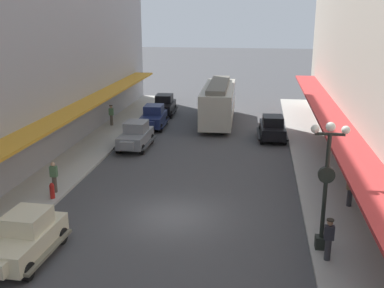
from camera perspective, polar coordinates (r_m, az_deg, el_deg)
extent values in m
plane|color=#424244|center=(21.81, -2.33, -8.93)|extent=(200.00, 200.00, 0.00)
cube|color=#A8A59E|center=(24.23, -20.19, -7.13)|extent=(3.00, 60.00, 0.15)
cube|color=#A8A59E|center=(21.78, 17.74, -9.57)|extent=(3.00, 60.00, 0.15)
cube|color=orange|center=(23.57, -22.16, -0.43)|extent=(1.80, 54.00, 0.16)
cube|color=#BF3333|center=(20.83, 20.05, -2.30)|extent=(1.80, 54.00, 0.16)
cube|color=slate|center=(32.23, -6.99, 0.76)|extent=(1.71, 3.91, 0.80)
cube|color=slate|center=(32.27, -6.92, 2.16)|extent=(1.45, 1.70, 0.70)
cube|color=#8C9EA8|center=(32.27, -6.92, 2.16)|extent=(1.37, 1.67, 0.42)
cube|color=slate|center=(30.25, -8.06, -0.21)|extent=(0.94, 0.36, 0.52)
cube|color=#393A3D|center=(32.08, -5.33, 0.14)|extent=(0.25, 3.51, 0.12)
cube|color=#393A3D|center=(32.58, -8.58, 0.28)|extent=(0.25, 3.51, 0.12)
cylinder|color=black|center=(30.87, -6.19, -0.68)|extent=(0.22, 0.68, 0.68)
cylinder|color=black|center=(31.31, -9.05, -0.55)|extent=(0.22, 0.68, 0.68)
cylinder|color=black|center=(33.41, -5.01, 0.66)|extent=(0.22, 0.68, 0.68)
cylinder|color=black|center=(33.82, -7.68, 0.77)|extent=(0.22, 0.68, 0.68)
cube|color=#19234C|center=(37.71, -4.78, 3.10)|extent=(1.88, 3.97, 0.80)
cube|color=#19234C|center=(37.78, -4.74, 4.29)|extent=(1.52, 1.76, 0.70)
cube|color=#8C9EA8|center=(37.78, -4.74, 4.29)|extent=(1.44, 1.73, 0.42)
cube|color=#19234C|center=(35.66, -5.40, 2.40)|extent=(0.95, 0.40, 0.52)
cube|color=black|center=(37.62, -3.35, 2.59)|extent=(0.40, 3.52, 0.12)
cube|color=black|center=(37.96, -6.18, 2.65)|extent=(0.40, 3.52, 0.12)
cylinder|color=black|center=(36.35, -3.90, 1.97)|extent=(0.25, 0.69, 0.68)
cylinder|color=black|center=(36.66, -6.40, 2.03)|extent=(0.25, 0.69, 0.68)
cylinder|color=black|center=(38.97, -3.24, 2.96)|extent=(0.25, 0.69, 0.68)
cylinder|color=black|center=(39.25, -5.57, 3.00)|extent=(0.25, 0.69, 0.68)
cube|color=black|center=(34.66, 9.87, 1.74)|extent=(1.89, 3.98, 0.80)
cube|color=black|center=(34.24, 9.96, 2.85)|extent=(1.52, 1.77, 0.70)
cube|color=#8C9EA8|center=(34.24, 9.96, 2.85)|extent=(1.45, 1.73, 0.42)
cube|color=black|center=(36.71, 9.65, 2.64)|extent=(0.95, 0.40, 0.52)
cube|color=black|center=(34.68, 8.28, 1.27)|extent=(0.41, 3.52, 0.12)
cube|color=black|center=(34.83, 11.41, 1.18)|extent=(0.41, 3.52, 0.12)
cylinder|color=black|center=(36.03, 8.42, 1.70)|extent=(0.25, 0.69, 0.68)
cylinder|color=black|center=(36.15, 10.97, 1.63)|extent=(0.25, 0.69, 0.68)
cylinder|color=black|center=(33.40, 8.62, 0.53)|extent=(0.25, 0.69, 0.68)
cylinder|color=black|center=(33.52, 11.37, 0.45)|extent=(0.25, 0.69, 0.68)
cube|color=beige|center=(19.17, -19.84, -11.23)|extent=(1.82, 3.95, 0.80)
cube|color=beige|center=(19.04, -19.69, -8.90)|extent=(1.49, 1.74, 0.70)
cube|color=#8C9EA8|center=(19.04, -19.69, -8.90)|extent=(1.42, 1.71, 0.42)
cube|color=#6D6856|center=(18.89, -17.18, -12.50)|extent=(0.35, 3.52, 0.12)
cube|color=#6D6856|center=(19.78, -22.19, -11.65)|extent=(0.35, 3.52, 0.12)
cylinder|color=black|center=(17.96, -19.60, -14.62)|extent=(0.24, 0.69, 0.68)
cylinder|color=black|center=(20.05, -15.75, -10.87)|extent=(0.24, 0.69, 0.68)
cylinder|color=black|center=(20.77, -19.84, -10.27)|extent=(0.24, 0.69, 0.68)
cube|color=black|center=(42.37, -3.48, 4.58)|extent=(1.86, 3.97, 0.80)
cube|color=black|center=(42.46, -3.45, 5.64)|extent=(1.51, 1.76, 0.70)
cube|color=#8C9EA8|center=(42.46, -3.45, 5.64)|extent=(1.44, 1.72, 0.42)
cube|color=black|center=(40.30, -3.98, 4.04)|extent=(0.95, 0.40, 0.52)
cube|color=black|center=(42.29, -2.20, 4.14)|extent=(0.39, 3.52, 0.12)
cube|color=black|center=(42.60, -4.74, 4.18)|extent=(0.39, 3.52, 0.12)
cylinder|color=black|center=(41.01, -2.67, 3.63)|extent=(0.25, 0.69, 0.68)
cylinder|color=black|center=(41.28, -4.89, 3.67)|extent=(0.25, 0.69, 0.68)
cylinder|color=black|center=(43.65, -2.13, 4.41)|extent=(0.25, 0.69, 0.68)
cylinder|color=black|center=(43.90, -4.23, 4.45)|extent=(0.25, 0.69, 0.68)
cube|color=#ADA899|center=(39.05, 3.28, 5.10)|extent=(2.78, 9.67, 2.70)
cube|color=#5F5C54|center=(38.78, 3.32, 7.32)|extent=(1.75, 8.68, 0.36)
cube|color=#8C9EA8|center=(38.96, 3.29, 5.78)|extent=(2.78, 8.90, 0.95)
cube|color=black|center=(42.18, 3.49, 3.78)|extent=(2.03, 1.26, 0.40)
cube|color=black|center=(36.58, 2.96, 1.85)|extent=(2.03, 1.26, 0.40)
cube|color=black|center=(19.41, 15.61, -11.61)|extent=(0.44, 0.44, 0.50)
cylinder|color=black|center=(18.45, 16.16, -5.13)|extent=(0.16, 0.16, 4.20)
cube|color=black|center=(17.82, 16.68, 1.18)|extent=(1.10, 0.10, 0.10)
sphere|color=white|center=(17.70, 14.97, 1.82)|extent=(0.32, 0.32, 0.32)
sphere|color=white|center=(17.87, 18.47, 1.66)|extent=(0.32, 0.32, 0.32)
sphere|color=white|center=(17.75, 16.76, 2.05)|extent=(0.36, 0.36, 0.36)
cylinder|color=black|center=(18.28, 16.28, -3.67)|extent=(0.64, 0.18, 0.64)
cylinder|color=silver|center=(18.38, 16.24, -3.56)|extent=(0.56, 0.02, 0.56)
cylinder|color=#B21E19|center=(24.31, -16.88, -5.66)|extent=(0.24, 0.24, 0.70)
sphere|color=#B21E19|center=(24.18, -16.96, -4.84)|extent=(0.20, 0.20, 0.20)
cylinder|color=#2D2D33|center=(23.62, 18.87, -6.29)|extent=(0.24, 0.24, 0.85)
cube|color=#8C6647|center=(23.37, 19.03, -4.69)|extent=(0.36, 0.22, 0.56)
sphere|color=brown|center=(23.24, 19.12, -3.77)|extent=(0.22, 0.22, 0.22)
cylinder|color=black|center=(23.20, 19.15, -3.49)|extent=(0.28, 0.28, 0.04)
cylinder|color=#4C4238|center=(25.04, -16.60, -4.80)|extent=(0.24, 0.24, 0.85)
cube|color=#4C724C|center=(24.81, -16.73, -3.27)|extent=(0.36, 0.22, 0.56)
sphere|color=tan|center=(24.68, -16.81, -2.40)|extent=(0.22, 0.22, 0.22)
cylinder|color=#2D2D33|center=(18.58, 16.42, -12.40)|extent=(0.24, 0.24, 0.85)
cube|color=#26262D|center=(18.26, 16.60, -10.45)|extent=(0.36, 0.22, 0.56)
sphere|color=#9E7051|center=(18.09, 16.70, -9.32)|extent=(0.22, 0.22, 0.22)
cylinder|color=black|center=(18.04, 16.73, -8.97)|extent=(0.28, 0.28, 0.04)
cylinder|color=#4C4238|center=(38.45, -9.91, 2.92)|extent=(0.24, 0.24, 0.85)
cube|color=#4C724C|center=(38.30, -9.96, 3.94)|extent=(0.36, 0.22, 0.56)
sphere|color=tan|center=(38.22, -9.99, 4.53)|extent=(0.22, 0.22, 0.22)
cylinder|color=black|center=(38.20, -10.00, 4.70)|extent=(0.28, 0.28, 0.04)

